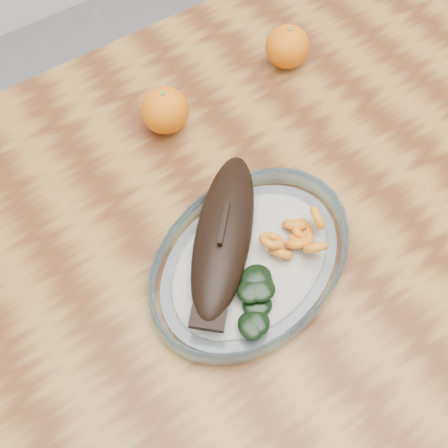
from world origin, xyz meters
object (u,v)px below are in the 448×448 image
object	(u,v)px
dining_table	(278,225)
orange_right	(287,47)
orange_left	(165,110)
plated_meal	(250,257)

from	to	relation	value
dining_table	orange_right	bearing A→B (deg)	51.64
orange_left	plated_meal	bearing A→B (deg)	-97.57
plated_meal	orange_left	bearing A→B (deg)	67.17
dining_table	orange_left	xyz separation A→B (m)	(-0.08, 0.19, 0.13)
dining_table	orange_left	distance (m)	0.24
orange_left	orange_right	bearing A→B (deg)	1.36
plated_meal	orange_left	xyz separation A→B (m)	(0.03, 0.26, 0.02)
dining_table	plated_meal	xyz separation A→B (m)	(-0.11, -0.07, 0.12)
orange_right	orange_left	bearing A→B (deg)	-178.64
dining_table	plated_meal	world-z (taller)	plated_meal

